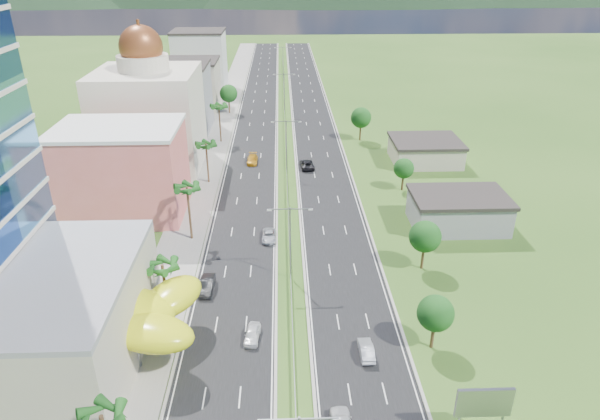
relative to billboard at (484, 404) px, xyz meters
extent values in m
plane|color=#2D5119|center=(-17.00, 18.00, -4.42)|extent=(500.00, 500.00, 0.00)
cube|color=black|center=(-24.50, 108.00, -4.40)|extent=(11.00, 260.00, 0.04)
cube|color=black|center=(-9.50, 108.00, -4.40)|extent=(11.00, 260.00, 0.04)
cube|color=gray|center=(-34.00, 108.00, -4.36)|extent=(7.00, 260.00, 0.12)
cube|color=gray|center=(-17.00, 90.00, -3.80)|extent=(0.08, 216.00, 0.28)
cube|color=gray|center=(-17.00, 192.00, -4.07)|extent=(0.10, 0.12, 0.70)
cube|color=gray|center=(-18.44, -7.00, 6.38)|extent=(2.88, 0.12, 0.12)
cube|color=gray|center=(-15.56, -7.00, 6.38)|extent=(2.88, 0.12, 0.12)
cube|color=silver|center=(-14.28, -7.00, 6.28)|extent=(0.60, 0.25, 0.18)
cylinder|color=gray|center=(-17.00, 28.00, 1.08)|extent=(0.20, 0.20, 11.00)
cube|color=gray|center=(-18.44, 28.00, 6.38)|extent=(2.88, 0.12, 0.12)
cube|color=gray|center=(-15.56, 28.00, 6.38)|extent=(2.88, 0.12, 0.12)
cube|color=silver|center=(-19.72, 28.00, 6.28)|extent=(0.60, 0.25, 0.18)
cube|color=silver|center=(-14.28, 28.00, 6.28)|extent=(0.60, 0.25, 0.18)
cylinder|color=gray|center=(-17.00, 68.00, 1.08)|extent=(0.20, 0.20, 11.00)
cube|color=gray|center=(-18.44, 68.00, 6.38)|extent=(2.88, 0.12, 0.12)
cube|color=gray|center=(-15.56, 68.00, 6.38)|extent=(2.88, 0.12, 0.12)
cube|color=silver|center=(-19.72, 68.00, 6.28)|extent=(0.60, 0.25, 0.18)
cube|color=silver|center=(-14.28, 68.00, 6.28)|extent=(0.60, 0.25, 0.18)
cylinder|color=gray|center=(-17.00, 113.00, 1.08)|extent=(0.20, 0.20, 11.00)
cube|color=gray|center=(-18.44, 113.00, 6.38)|extent=(2.88, 0.12, 0.12)
cube|color=gray|center=(-15.56, 113.00, 6.38)|extent=(2.88, 0.12, 0.12)
cube|color=silver|center=(-19.72, 113.00, 6.28)|extent=(0.60, 0.25, 0.18)
cube|color=silver|center=(-14.28, 113.00, 6.28)|extent=(0.60, 0.25, 0.18)
cylinder|color=gray|center=(-17.00, 158.00, 1.08)|extent=(0.20, 0.20, 11.00)
cube|color=gray|center=(-18.44, 158.00, 6.38)|extent=(2.88, 0.12, 0.12)
cube|color=gray|center=(-15.56, 158.00, 6.38)|extent=(2.88, 0.12, 0.12)
cube|color=silver|center=(-19.72, 158.00, 6.28)|extent=(0.60, 0.25, 0.18)
cube|color=silver|center=(-14.28, 158.00, 6.28)|extent=(0.60, 0.25, 0.18)
cylinder|color=gray|center=(-41.00, 16.00, -2.42)|extent=(0.50, 0.50, 4.00)
cylinder|color=gray|center=(-34.00, 11.00, -2.42)|extent=(0.50, 0.50, 4.00)
cylinder|color=gray|center=(-38.00, 8.00, -2.42)|extent=(0.50, 0.50, 4.00)
cylinder|color=gray|center=(-32.00, 16.00, -2.42)|extent=(0.50, 0.50, 4.00)
cube|color=#D86358|center=(-45.00, 50.00, 3.08)|extent=(20.00, 15.00, 15.00)
cube|color=beige|center=(-45.00, 73.00, 5.58)|extent=(20.00, 20.00, 20.00)
cylinder|color=beige|center=(-45.00, 73.00, 17.08)|extent=(10.00, 10.00, 3.00)
sphere|color=brown|center=(-45.00, 73.00, 20.08)|extent=(8.40, 8.40, 8.40)
cube|color=gray|center=(-44.00, 98.00, 3.58)|extent=(16.00, 15.00, 16.00)
cube|color=#BBB29A|center=(-44.00, 120.00, 2.08)|extent=(16.00, 15.00, 13.00)
cube|color=silver|center=(-44.00, 143.00, 4.58)|extent=(16.00, 15.00, 18.00)
cube|color=#D85919|center=(0.00, 0.00, 0.18)|extent=(5.20, 0.35, 3.20)
cube|color=gray|center=(11.00, 43.00, -1.92)|extent=(15.00, 10.00, 5.00)
cube|color=#BBB29A|center=(13.00, 73.00, -2.22)|extent=(14.00, 12.00, 4.40)
cylinder|color=#47301C|center=(-32.50, 20.00, -0.67)|extent=(0.36, 0.36, 7.50)
cylinder|color=#47301C|center=(-32.50, 40.00, 0.08)|extent=(0.36, 0.36, 9.00)
cylinder|color=#47301C|center=(-32.50, 63.00, -0.42)|extent=(0.36, 0.36, 8.00)
cylinder|color=#47301C|center=(-32.50, 88.00, -0.02)|extent=(0.36, 0.36, 8.80)
cylinder|color=#47301C|center=(-32.50, 113.00, -1.97)|extent=(0.40, 0.40, 4.90)
sphere|color=#1B5119|center=(-32.50, 113.00, 1.18)|extent=(4.90, 4.90, 4.90)
cylinder|color=#47301C|center=(-1.00, 13.00, -2.32)|extent=(0.40, 0.40, 4.20)
sphere|color=#1B5119|center=(-1.00, 13.00, 0.38)|extent=(4.20, 4.20, 4.20)
cylinder|color=#47301C|center=(2.00, 30.00, -2.15)|extent=(0.40, 0.40, 4.55)
sphere|color=#1B5119|center=(2.00, 30.00, 0.78)|extent=(4.55, 4.55, 4.55)
cylinder|color=#47301C|center=(5.00, 58.00, -2.50)|extent=(0.40, 0.40, 3.85)
sphere|color=#1B5119|center=(5.00, 58.00, -0.02)|extent=(3.85, 3.85, 3.85)
cylinder|color=#47301C|center=(1.00, 88.00, -1.97)|extent=(0.40, 0.40, 4.90)
sphere|color=#1B5119|center=(1.00, 88.00, 1.18)|extent=(4.90, 4.90, 4.90)
imported|color=white|center=(-21.76, 15.13, -3.68)|extent=(2.11, 4.27, 1.40)
imported|color=black|center=(-28.33, 25.43, -3.56)|extent=(1.85, 5.03, 1.64)
imported|color=#B2B4BA|center=(-20.20, 39.27, -3.73)|extent=(2.21, 4.70, 1.30)
imported|color=#C08516|center=(-24.33, 73.49, -3.61)|extent=(2.25, 5.37, 1.55)
imported|color=#B6B7BE|center=(-8.75, 11.92, -3.67)|extent=(1.53, 4.31, 1.42)
imported|color=black|center=(-12.70, 70.09, -3.58)|extent=(3.14, 5.98, 1.61)
camera|label=1|loc=(-17.95, -35.14, 36.99)|focal=32.00mm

